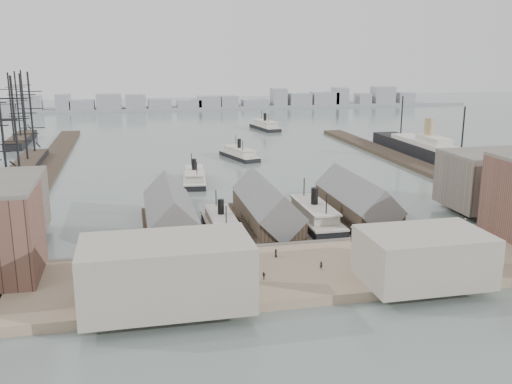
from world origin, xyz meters
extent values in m
plane|color=#576562|center=(0.00, 0.00, 0.00)|extent=(900.00, 900.00, 0.00)
cube|color=#8A755D|center=(0.00, -20.00, 1.00)|extent=(180.00, 30.00, 2.00)
cube|color=#59544C|center=(0.00, -5.20, 1.15)|extent=(180.00, 1.20, 2.30)
cube|color=#2D231C|center=(-68.00, 100.00, 0.80)|extent=(10.00, 220.00, 1.60)
cube|color=#2D231C|center=(78.00, 90.00, 0.80)|extent=(10.00, 180.00, 1.60)
cube|color=#2D231C|center=(-26.00, 16.00, 0.60)|extent=(14.00, 42.00, 1.20)
cube|color=#2D231C|center=(-26.00, 17.00, 3.70)|extent=(12.00, 36.00, 5.00)
cube|color=#59595B|center=(-26.00, 17.00, 6.30)|extent=(12.60, 37.00, 12.60)
cube|color=#2D231C|center=(0.00, 16.00, 0.60)|extent=(14.00, 42.00, 1.20)
cube|color=#2D231C|center=(0.00, 17.00, 3.70)|extent=(12.00, 36.00, 5.00)
cube|color=#59595B|center=(0.00, 17.00, 6.30)|extent=(12.60, 37.00, 12.60)
cube|color=#2D231C|center=(26.00, 16.00, 0.60)|extent=(14.00, 42.00, 1.20)
cube|color=#2D231C|center=(26.00, 17.00, 3.70)|extent=(12.00, 36.00, 5.00)
cube|color=#59595B|center=(26.00, 17.00, 6.30)|extent=(12.60, 37.00, 12.60)
cube|color=#60564C|center=(68.00, 15.00, 9.50)|extent=(28.00, 20.00, 15.00)
cube|color=gray|center=(20.00, -32.00, 7.00)|extent=(24.00, 16.00, 10.00)
cube|color=gray|center=(-30.00, -32.00, 8.00)|extent=(30.00, 16.00, 12.00)
cylinder|color=black|center=(-45.00, -7.00, 3.80)|extent=(0.16, 0.16, 3.60)
sphere|color=beige|center=(-45.00, -7.00, 5.70)|extent=(0.44, 0.44, 0.44)
cylinder|color=black|center=(-15.00, -7.00, 3.80)|extent=(0.16, 0.16, 3.60)
sphere|color=beige|center=(-15.00, -7.00, 5.70)|extent=(0.44, 0.44, 0.44)
cylinder|color=black|center=(15.00, -7.00, 3.80)|extent=(0.16, 0.16, 3.60)
sphere|color=beige|center=(15.00, -7.00, 5.70)|extent=(0.44, 0.44, 0.44)
cylinder|color=black|center=(45.00, -7.00, 3.80)|extent=(0.16, 0.16, 3.60)
sphere|color=beige|center=(45.00, -7.00, 5.70)|extent=(0.44, 0.44, 0.44)
cube|color=gray|center=(0.00, 340.00, 1.00)|extent=(500.00, 40.00, 2.00)
cube|color=gray|center=(-123.57, 330.00, 3.62)|extent=(14.71, 14.00, 7.23)
cube|color=gray|center=(-107.98, 330.00, 6.62)|extent=(17.63, 14.00, 13.23)
cube|color=gray|center=(-83.49, 330.00, 6.79)|extent=(10.74, 14.00, 13.58)
cube|color=gray|center=(-69.86, 330.00, 4.32)|extent=(18.06, 14.00, 8.64)
cube|color=gray|center=(-49.92, 330.00, 6.64)|extent=(18.55, 14.00, 13.29)
cube|color=gray|center=(-29.70, 330.00, 6.24)|extent=(15.33, 14.00, 12.47)
cube|color=gray|center=(-11.29, 330.00, 4.36)|extent=(17.56, 14.00, 8.72)
cube|color=gray|center=(11.96, 330.00, 3.82)|extent=(18.76, 14.00, 7.63)
cube|color=gray|center=(27.85, 330.00, 5.17)|extent=(17.61, 14.00, 10.35)
cube|color=gray|center=(44.04, 330.00, 5.15)|extent=(13.38, 14.00, 10.30)
cube|color=gray|center=(65.61, 330.00, 3.38)|extent=(20.73, 14.00, 6.75)
cube|color=gray|center=(85.69, 330.00, 7.79)|extent=(11.51, 14.00, 15.57)
cube|color=gray|center=(103.47, 330.00, 5.63)|extent=(18.17, 14.00, 11.26)
cube|color=gray|center=(125.20, 330.00, 5.92)|extent=(21.81, 14.00, 11.83)
cube|color=gray|center=(139.05, 330.00, 7.75)|extent=(11.12, 14.00, 15.50)
cube|color=gray|center=(159.69, 330.00, 5.14)|extent=(10.90, 14.00, 10.29)
cube|color=gray|center=(177.90, 330.00, 7.86)|extent=(17.95, 14.00, 15.72)
cube|color=gray|center=(197.92, 330.00, 5.26)|extent=(14.21, 14.00, 10.51)
cube|color=black|center=(-13.00, 13.73, 0.83)|extent=(7.37, 25.78, 1.66)
cube|color=beige|center=(-13.00, 13.73, 2.03)|extent=(7.73, 25.78, 0.46)
cube|color=beige|center=(-13.00, 13.73, 3.31)|extent=(5.98, 18.41, 2.03)
cube|color=beige|center=(-13.00, 13.73, 4.60)|extent=(6.44, 20.25, 0.37)
cylinder|color=black|center=(-13.00, 13.73, 6.63)|extent=(1.66, 1.66, 4.14)
cylinder|color=black|center=(-13.00, 22.02, 6.44)|extent=(0.28, 0.28, 5.52)
cylinder|color=black|center=(-13.00, 5.45, 6.44)|extent=(0.28, 0.28, 5.52)
cube|color=black|center=(13.00, 15.10, 0.96)|extent=(8.54, 29.91, 1.92)
cube|color=beige|center=(13.00, 15.10, 2.35)|extent=(8.97, 29.91, 0.53)
cube|color=beige|center=(13.00, 15.10, 3.85)|extent=(6.94, 21.36, 2.35)
cube|color=beige|center=(13.00, 15.10, 5.34)|extent=(7.48, 23.50, 0.43)
cylinder|color=black|center=(13.00, 15.10, 7.69)|extent=(1.92, 1.92, 4.81)
cylinder|color=black|center=(13.00, 24.71, 7.48)|extent=(0.32, 0.32, 6.41)
cylinder|color=black|center=(13.00, 5.49, 7.48)|extent=(0.32, 0.32, 6.41)
cube|color=black|center=(-13.44, 71.18, 0.84)|extent=(10.03, 26.64, 1.67)
cube|color=beige|center=(-13.44, 71.18, 2.04)|extent=(10.40, 26.67, 0.46)
cube|color=beige|center=(-13.44, 71.18, 3.35)|extent=(7.89, 19.10, 2.04)
cube|color=beige|center=(-13.44, 71.18, 4.65)|extent=(8.54, 21.00, 0.37)
cylinder|color=black|center=(-13.44, 71.18, 6.69)|extent=(1.67, 1.67, 4.18)
cylinder|color=black|center=(-13.44, 79.54, 6.50)|extent=(0.28, 0.28, 5.58)
cylinder|color=black|center=(-13.44, 62.81, 6.50)|extent=(0.28, 0.28, 5.58)
cube|color=black|center=(11.19, 114.22, 0.82)|extent=(14.40, 26.69, 1.65)
cube|color=beige|center=(11.19, 114.22, 2.02)|extent=(14.75, 26.79, 0.46)
cube|color=beige|center=(11.19, 114.22, 3.30)|extent=(10.97, 19.27, 2.02)
cube|color=beige|center=(11.19, 114.22, 4.58)|extent=(11.94, 21.16, 0.37)
cylinder|color=black|center=(11.19, 114.22, 6.60)|extent=(1.65, 1.65, 4.12)
cylinder|color=black|center=(11.19, 122.47, 6.42)|extent=(0.27, 0.27, 5.50)
cylinder|color=black|center=(11.19, 105.97, 6.42)|extent=(0.27, 0.27, 5.50)
cube|color=black|center=(43.74, 202.19, 0.93)|extent=(13.43, 30.04, 1.87)
cube|color=beige|center=(43.74, 202.19, 2.28)|extent=(13.83, 30.11, 0.52)
cube|color=beige|center=(43.74, 202.19, 3.73)|extent=(10.39, 21.60, 2.28)
cube|color=beige|center=(43.74, 202.19, 5.18)|extent=(11.28, 23.74, 0.41)
cylinder|color=black|center=(43.74, 202.19, 7.46)|extent=(1.87, 1.87, 4.66)
cylinder|color=black|center=(43.74, 211.51, 7.25)|extent=(0.31, 0.31, 6.22)
cylinder|color=black|center=(43.74, 192.86, 7.25)|extent=(0.31, 0.31, 6.22)
cylinder|color=black|center=(-77.99, 81.42, 20.92)|extent=(0.84, 0.84, 35.57)
cube|color=black|center=(-75.38, 109.50, 1.83)|extent=(9.14, 52.80, 3.66)
cube|color=#2D231C|center=(-75.38, 109.50, 3.96)|extent=(8.63, 47.52, 0.61)
cylinder|color=black|center=(-75.38, 91.02, 20.31)|extent=(0.81, 0.81, 34.53)
cylinder|color=black|center=(-75.38, 109.50, 20.31)|extent=(0.81, 0.81, 34.53)
cylinder|color=black|center=(-75.38, 127.98, 20.31)|extent=(0.81, 0.81, 34.53)
cube|color=black|center=(-89.47, 178.86, 1.76)|extent=(8.79, 48.83, 3.52)
cube|color=#2D231C|center=(-89.47, 178.86, 3.81)|extent=(8.30, 43.95, 0.59)
cylinder|color=black|center=(-89.47, 161.77, 19.53)|extent=(0.78, 0.78, 33.21)
cylinder|color=black|center=(-89.47, 178.86, 19.53)|extent=(0.78, 0.78, 33.21)
cylinder|color=black|center=(-89.47, 195.95, 19.53)|extent=(0.78, 0.78, 33.21)
cube|color=black|center=(92.00, 97.09, 2.79)|extent=(12.09, 88.37, 5.58)
cube|color=beige|center=(92.00, 97.09, 6.51)|extent=(10.23, 51.16, 1.86)
cube|color=beige|center=(92.00, 92.44, 8.84)|extent=(7.44, 18.61, 2.79)
cylinder|color=tan|center=(92.00, 97.09, 13.02)|extent=(4.09, 4.09, 9.30)
imported|color=black|center=(-39.94, -17.92, 2.84)|extent=(1.86, 1.76, 1.68)
cube|color=#3F2D21|center=(-42.42, -18.72, 2.90)|extent=(2.94, 2.23, 0.25)
cylinder|color=black|center=(-42.20, -19.38, 2.55)|extent=(1.07, 0.41, 1.10)
cylinder|color=black|center=(-42.63, -18.05, 2.55)|extent=(1.07, 0.41, 1.10)
imported|color=black|center=(-15.59, -15.70, 2.86)|extent=(2.17, 1.31, 1.71)
cube|color=#3F2D21|center=(-18.14, -16.21, 2.90)|extent=(2.85, 1.98, 0.25)
cylinder|color=black|center=(-18.00, -16.90, 2.55)|extent=(1.09, 0.30, 1.10)
cylinder|color=black|center=(-18.28, -15.53, 2.55)|extent=(1.09, 0.30, 1.10)
imported|color=black|center=(18.71, -25.63, 2.76)|extent=(1.62, 1.78, 1.51)
cube|color=#3F2D21|center=(16.19, -24.98, 2.90)|extent=(2.89, 2.10, 0.25)
cylinder|color=black|center=(16.01, -25.66, 2.55)|extent=(1.08, 0.35, 1.10)
cylinder|color=black|center=(16.37, -24.30, 2.55)|extent=(1.08, 0.35, 1.10)
imported|color=black|center=(-40.93, -10.27, 2.83)|extent=(0.62, 0.71, 1.65)
imported|color=black|center=(-38.49, -23.28, 2.90)|extent=(1.08, 0.99, 1.81)
imported|color=black|center=(-16.26, -9.50, 2.82)|extent=(1.19, 0.86, 1.65)
imported|color=black|center=(-10.55, -24.59, 2.79)|extent=(0.97, 0.88, 1.59)
imported|color=black|center=(-5.08, -13.05, 2.91)|extent=(0.69, 0.96, 1.81)
imported|color=black|center=(2.33, -22.06, 2.90)|extent=(0.75, 0.61, 1.80)
imported|color=black|center=(26.59, -14.30, 2.88)|extent=(1.05, 1.09, 1.76)
imported|color=black|center=(25.10, -20.29, 2.83)|extent=(1.23, 1.00, 1.65)
imported|color=black|center=(38.98, -16.07, 2.91)|extent=(0.96, 1.14, 1.82)
camera|label=1|loc=(-35.02, -127.68, 46.48)|focal=40.00mm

